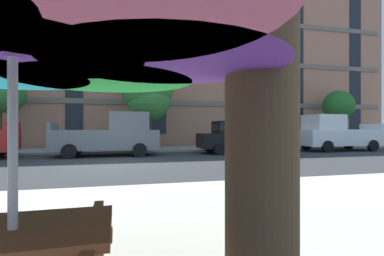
% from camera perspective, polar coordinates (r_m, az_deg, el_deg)
% --- Properties ---
extents(ground_plane, '(120.00, 120.00, 0.00)m').
position_cam_1_polar(ground_plane, '(11.12, -15.67, -7.26)').
color(ground_plane, '#2D3033').
extents(sidewalk_far, '(56.00, 3.60, 0.12)m').
position_cam_1_polar(sidewalk_far, '(17.88, -14.92, -4.29)').
color(sidewalk_far, gray).
rests_on(sidewalk_far, ground).
extents(apartment_building, '(44.66, 12.08, 16.00)m').
position_cam_1_polar(apartment_building, '(26.84, -14.54, 14.27)').
color(apartment_building, '#A87056').
rests_on(apartment_building, ground).
extents(pickup_gray, '(5.10, 2.12, 2.20)m').
position_cam_1_polar(pickup_gray, '(14.74, -15.94, -1.45)').
color(pickup_gray, slate).
rests_on(pickup_gray, ground).
extents(sedan_black, '(4.40, 1.98, 1.78)m').
position_cam_1_polar(sedan_black, '(15.97, 9.04, -1.61)').
color(sedan_black, black).
rests_on(sedan_black, ground).
extents(pickup_white, '(5.10, 2.12, 2.20)m').
position_cam_1_polar(pickup_white, '(19.42, 26.98, -1.09)').
color(pickup_white, silver).
rests_on(pickup_white, ground).
extents(street_tree_left, '(2.19, 2.11, 4.32)m').
position_cam_1_polar(street_tree_left, '(19.56, -33.60, 5.64)').
color(street_tree_left, '#4C3823').
rests_on(street_tree_left, ground).
extents(street_tree_middle, '(3.31, 3.19, 5.52)m').
position_cam_1_polar(street_tree_middle, '(17.98, -8.84, 7.22)').
color(street_tree_middle, '#4C3823').
rests_on(street_tree_middle, ground).
extents(street_tree_right, '(2.32, 2.43, 4.24)m').
position_cam_1_polar(street_tree_right, '(24.31, 27.22, 3.93)').
color(street_tree_right, '#4C3823').
rests_on(street_tree_right, ground).
extents(patio_umbrella, '(3.75, 3.48, 2.31)m').
position_cam_1_polar(patio_umbrella, '(2.23, -32.48, 16.60)').
color(patio_umbrella, silver).
rests_on(patio_umbrella, ground).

